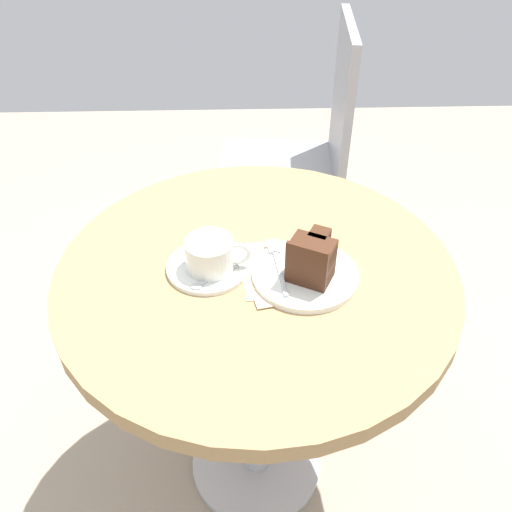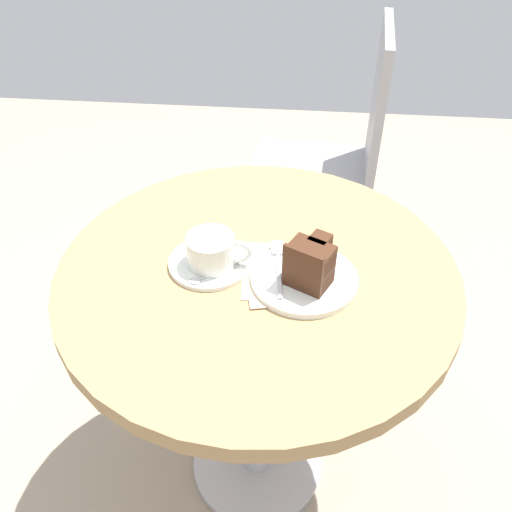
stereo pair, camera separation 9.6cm
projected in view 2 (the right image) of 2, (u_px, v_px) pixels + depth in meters
ground_plane at (257, 464)px, 1.43m from camera, size 4.40×4.40×0.01m
cafe_table at (257, 311)px, 1.07m from camera, size 0.74×0.74×0.68m
saucer at (210, 263)px, 1.00m from camera, size 0.15×0.15×0.01m
coffee_cup at (212, 250)px, 0.97m from camera, size 0.12×0.09×0.06m
teaspoon at (208, 276)px, 0.96m from camera, size 0.08×0.06×0.00m
cake_plate at (304, 279)px, 0.96m from camera, size 0.19×0.19×0.01m
cake_slice at (310, 264)px, 0.92m from camera, size 0.09×0.10×0.09m
fork at (278, 261)px, 0.99m from camera, size 0.03×0.16×0.00m
napkin at (286, 273)px, 0.98m from camera, size 0.17×0.19×0.00m
cafe_chair at (341, 151)px, 1.64m from camera, size 0.41×0.41×0.90m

